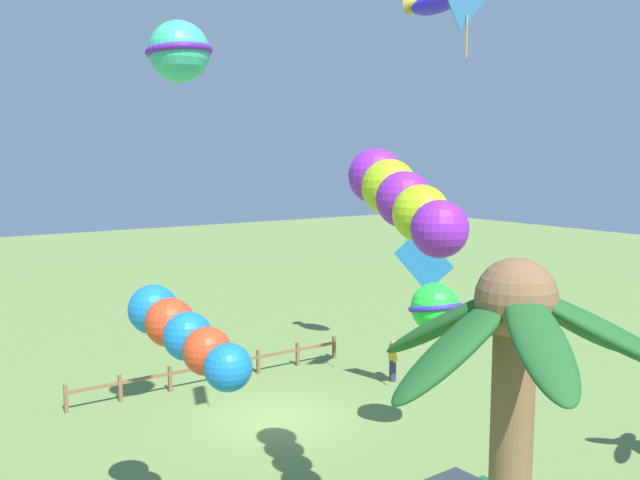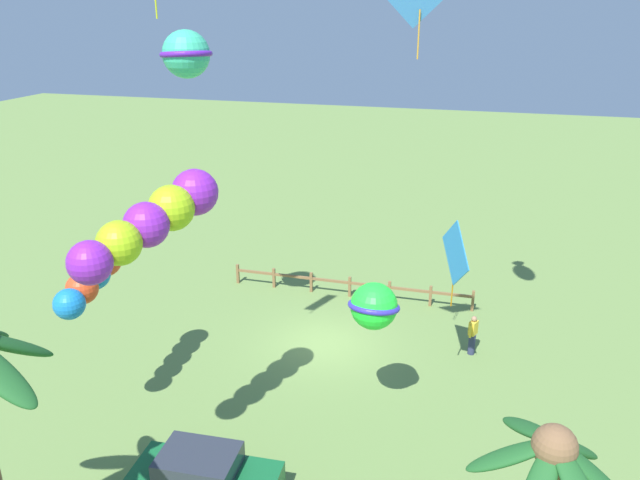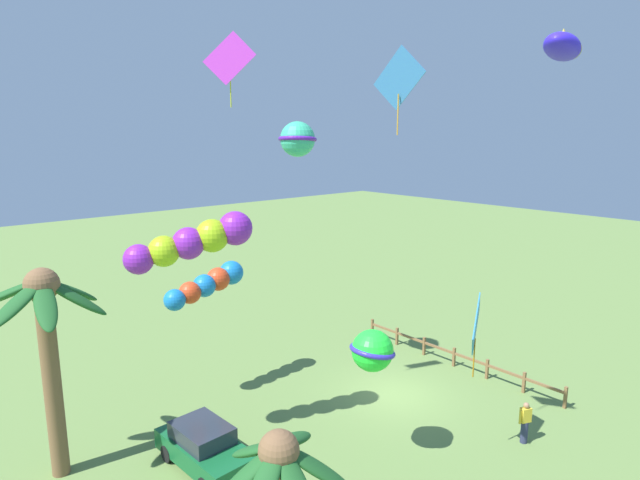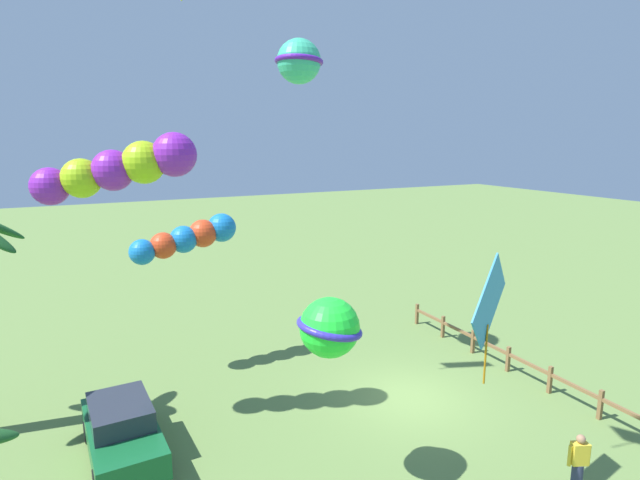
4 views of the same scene
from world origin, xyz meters
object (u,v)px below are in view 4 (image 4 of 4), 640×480
at_px(kite_diamond_2, 489,304).
at_px(kite_ball_4, 299,61).
at_px(kite_tube_5, 189,238).
at_px(parked_car_0, 122,430).
at_px(kite_tube_0, 121,168).
at_px(kite_ball_6, 330,327).
at_px(spectator_0, 578,465).

xyz_separation_m(kite_diamond_2, kite_ball_4, (8.71, 0.50, 6.02)).
distance_m(kite_diamond_2, kite_ball_4, 10.60).
bearing_deg(kite_ball_4, kite_tube_5, 66.15).
distance_m(parked_car_0, kite_diamond_2, 10.05).
relative_size(kite_tube_0, kite_tube_5, 1.07).
relative_size(parked_car_0, kite_ball_4, 1.73).
relative_size(kite_diamond_2, kite_ball_4, 1.28).
bearing_deg(kite_tube_5, parked_car_0, 147.24).
bearing_deg(kite_tube_0, kite_tube_5, -34.21).
height_order(kite_tube_0, kite_diamond_2, kite_tube_0).
bearing_deg(kite_diamond_2, parked_car_0, 51.32).
relative_size(kite_tube_0, kite_ball_6, 2.41).
bearing_deg(kite_tube_5, kite_diamond_2, -158.09).
bearing_deg(kite_ball_4, parked_car_0, 114.39).
distance_m(kite_ball_4, kite_tube_5, 7.24).
bearing_deg(parked_car_0, kite_ball_6, -129.56).
bearing_deg(kite_ball_4, kite_tube_0, 107.61).
relative_size(kite_tube_0, kite_diamond_2, 1.40).
height_order(spectator_0, kite_tube_5, kite_tube_5).
bearing_deg(kite_tube_0, parked_car_0, 152.33).
distance_m(parked_car_0, kite_ball_6, 6.61).
bearing_deg(kite_ball_6, kite_diamond_2, -127.23).
bearing_deg(kite_ball_4, spectator_0, -162.97).
height_order(parked_car_0, kite_tube_0, kite_tube_0).
bearing_deg(kite_diamond_2, spectator_0, -108.09).
relative_size(kite_ball_4, kite_ball_6, 1.34).
height_order(parked_car_0, spectator_0, spectator_0).
bearing_deg(kite_ball_4, kite_ball_6, 161.16).
distance_m(kite_diamond_2, kite_tube_5, 11.13).
relative_size(spectator_0, kite_ball_6, 0.93).
xyz_separation_m(kite_tube_0, kite_diamond_2, (-6.79, -6.56, -2.70)).
bearing_deg(kite_ball_4, kite_diamond_2, -176.72).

